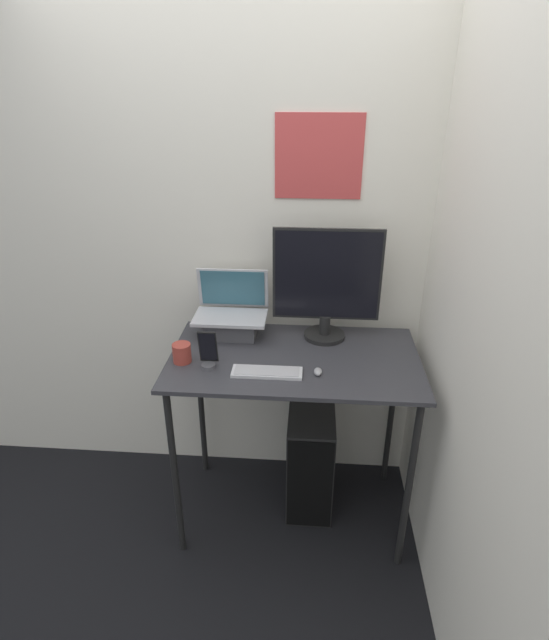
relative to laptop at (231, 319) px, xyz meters
The scene contains 11 objects.
ground_plane 1.20m from the laptop, 58.52° to the right, with size 12.00×12.00×0.00m, color black.
wall_back 0.47m from the laptop, 34.09° to the left, with size 6.00×0.06×2.60m.
wall_side_right 1.13m from the laptop, 28.20° to the right, with size 0.05×6.00×2.60m.
desk 0.42m from the laptop, 31.45° to the right, with size 1.13×0.65×0.95m.
laptop is the anchor object (origin of this frame).
monitor 0.49m from the laptop, ahead, with size 0.50×0.20×0.54m.
keyboard 0.42m from the laptop, 59.51° to the right, with size 0.30×0.09×0.02m.
mouse 0.55m from the laptop, 38.61° to the right, with size 0.03×0.06×0.02m.
cell_phone 0.32m from the laptop, 99.18° to the right, with size 0.08×0.07×0.18m.
computer_tower 0.86m from the laptop, 16.36° to the right, with size 0.23×0.37×0.57m.
mug 0.33m from the laptop, 122.47° to the right, with size 0.08×0.08×0.09m.
Camera 1 is at (0.06, -1.64, 2.07)m, focal length 28.00 mm.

